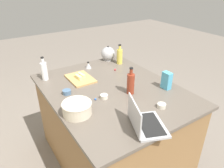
# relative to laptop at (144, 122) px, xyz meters

# --- Properties ---
(ground_plane) EXTENTS (12.00, 12.00, 0.00)m
(ground_plane) POSITION_rel_laptop_xyz_m (0.62, -0.12, -0.95)
(ground_plane) COLOR slate
(island_counter) EXTENTS (1.51, 1.19, 0.90)m
(island_counter) POSITION_rel_laptop_xyz_m (0.62, -0.12, -0.50)
(island_counter) COLOR olive
(island_counter) RESTS_ON ground
(laptop) EXTENTS (0.37, 0.33, 0.22)m
(laptop) POSITION_rel_laptop_xyz_m (0.00, 0.00, 0.00)
(laptop) COLOR #B7B7BC
(laptop) RESTS_ON island_counter
(mixing_bowl_large) EXTENTS (0.24, 0.24, 0.11)m
(mixing_bowl_large) POSITION_rel_laptop_xyz_m (0.41, 0.34, 0.01)
(mixing_bowl_large) COLOR beige
(mixing_bowl_large) RESTS_ON island_counter
(bottle_oil) EXTENTS (0.07, 0.07, 0.24)m
(bottle_oil) POSITION_rel_laptop_xyz_m (1.11, -0.55, 0.05)
(bottle_oil) COLOR #DBC64C
(bottle_oil) RESTS_ON island_counter
(bottle_soy) EXTENTS (0.07, 0.07, 0.26)m
(bottle_soy) POSITION_rel_laptop_xyz_m (0.45, -0.22, 0.06)
(bottle_soy) COLOR maroon
(bottle_soy) RESTS_ON island_counter
(bottle_vinegar) EXTENTS (0.07, 0.07, 0.25)m
(bottle_vinegar) POSITION_rel_laptop_xyz_m (1.17, 0.36, 0.06)
(bottle_vinegar) COLOR white
(bottle_vinegar) RESTS_ON island_counter
(kettle) EXTENTS (0.21, 0.18, 0.20)m
(kettle) POSITION_rel_laptop_xyz_m (1.30, -0.50, 0.03)
(kettle) COLOR #ADADB2
(kettle) RESTS_ON island_counter
(cutting_board) EXTENTS (0.33, 0.23, 0.02)m
(cutting_board) POSITION_rel_laptop_xyz_m (0.97, 0.05, -0.04)
(cutting_board) COLOR tan
(cutting_board) RESTS_ON island_counter
(butter_stick_left) EXTENTS (0.11, 0.05, 0.04)m
(butter_stick_left) POSITION_rel_laptop_xyz_m (0.98, 0.03, -0.01)
(butter_stick_left) COLOR #F4E58C
(butter_stick_left) RESTS_ON cutting_board
(butter_stick_right) EXTENTS (0.11, 0.04, 0.04)m
(butter_stick_right) POSITION_rel_laptop_xyz_m (0.96, 0.07, -0.01)
(butter_stick_right) COLOR #F4E58C
(butter_stick_right) RESTS_ON cutting_board
(ramekin_small) EXTENTS (0.08, 0.08, 0.04)m
(ramekin_small) POSITION_rel_laptop_xyz_m (0.76, 0.29, -0.03)
(ramekin_small) COLOR slate
(ramekin_small) RESTS_ON island_counter
(ramekin_medium) EXTENTS (0.07, 0.07, 0.04)m
(ramekin_medium) POSITION_rel_laptop_xyz_m (0.11, -0.29, -0.03)
(ramekin_medium) COLOR beige
(ramekin_medium) RESTS_ON island_counter
(ramekin_wide) EXTENTS (0.07, 0.07, 0.04)m
(ramekin_wide) POSITION_rel_laptop_xyz_m (0.50, 0.04, -0.03)
(ramekin_wide) COLOR beige
(ramekin_wide) RESTS_ON island_counter
(kitchen_timer) EXTENTS (0.07, 0.07, 0.08)m
(kitchen_timer) POSITION_rel_laptop_xyz_m (1.19, -0.16, -0.01)
(kitchen_timer) COLOR #B2B2B7
(kitchen_timer) RESTS_ON island_counter
(candy_bag) EXTENTS (0.09, 0.06, 0.17)m
(candy_bag) POSITION_rel_laptop_xyz_m (0.33, -0.57, 0.04)
(candy_bag) COLOR #4CA5CC
(candy_bag) RESTS_ON island_counter
(candy_0) EXTENTS (0.02, 0.02, 0.02)m
(candy_0) POSITION_rel_laptop_xyz_m (0.58, 0.23, -0.04)
(candy_0) COLOR red
(candy_0) RESTS_ON island_counter
(candy_1) EXTENTS (0.02, 0.02, 0.02)m
(candy_1) POSITION_rel_laptop_xyz_m (0.96, -0.39, -0.04)
(candy_1) COLOR red
(candy_1) RESTS_ON island_counter
(candy_2) EXTENTS (0.02, 0.02, 0.02)m
(candy_2) POSITION_rel_laptop_xyz_m (0.67, -0.42, -0.04)
(candy_2) COLOR orange
(candy_2) RESTS_ON island_counter
(candy_4) EXTENTS (0.02, 0.02, 0.02)m
(candy_4) POSITION_rel_laptop_xyz_m (0.52, 0.12, -0.04)
(candy_4) COLOR blue
(candy_4) RESTS_ON island_counter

